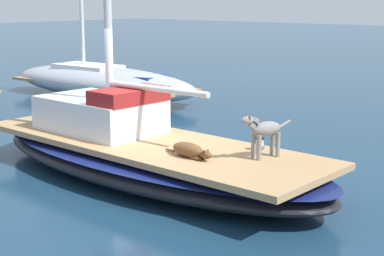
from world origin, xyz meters
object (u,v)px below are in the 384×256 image
at_px(dog_grey, 264,131).
at_px(moored_boat_starboard_side, 101,81).
at_px(dog_brown, 190,150).
at_px(deck_winch, 260,144).
at_px(sailboat_main, 147,159).

xyz_separation_m(dog_grey, moored_boat_starboard_side, (4.87, 9.02, -0.55)).
relative_size(dog_brown, deck_winch, 4.54).
bearing_deg(sailboat_main, dog_brown, -106.67).
xyz_separation_m(sailboat_main, dog_brown, (-0.38, -1.27, 0.43)).
distance_m(dog_grey, dog_brown, 1.15).
relative_size(sailboat_main, dog_grey, 7.99).
bearing_deg(sailboat_main, deck_winch, -70.54).
height_order(dog_grey, dog_brown, dog_grey).
distance_m(dog_brown, moored_boat_starboard_side, 9.85).
distance_m(dog_grey, deck_winch, 0.58).
distance_m(deck_winch, moored_boat_starboard_side, 9.81).
height_order(sailboat_main, deck_winch, deck_winch).
height_order(dog_grey, moored_boat_starboard_side, moored_boat_starboard_side).
distance_m(sailboat_main, dog_grey, 2.29).
bearing_deg(deck_winch, dog_brown, 150.81).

